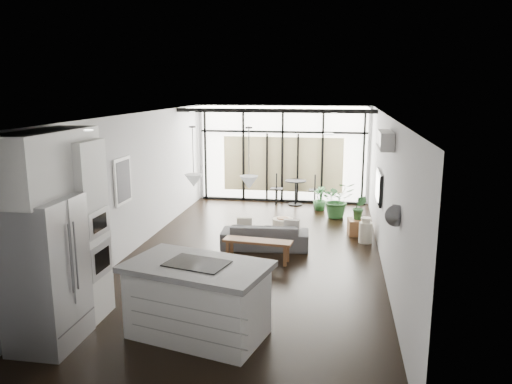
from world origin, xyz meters
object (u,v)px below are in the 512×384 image
(pouf, at_px, (283,227))
(tv, at_px, (379,187))
(console_bench, at_px, (258,251))
(milk_can, at_px, (366,230))
(island, at_px, (198,300))
(sofa, at_px, (265,231))
(fridge, at_px, (46,273))

(pouf, height_order, tv, tv)
(console_bench, distance_m, pouf, 1.87)
(console_bench, distance_m, tv, 2.87)
(console_bench, bearing_deg, pouf, 87.29)
(milk_can, bearing_deg, tv, -52.25)
(island, height_order, pouf, island)
(sofa, height_order, pouf, sofa)
(sofa, height_order, tv, tv)
(fridge, height_order, tv, fridge)
(milk_can, bearing_deg, fridge, -129.91)
(fridge, distance_m, pouf, 6.00)
(pouf, bearing_deg, tv, -15.36)
(fridge, height_order, milk_can, fridge)
(console_bench, height_order, milk_can, milk_can)
(sofa, bearing_deg, milk_can, -165.37)
(console_bench, bearing_deg, milk_can, 42.18)
(fridge, bearing_deg, island, 16.00)
(milk_can, bearing_deg, sofa, -161.16)
(sofa, xyz_separation_m, console_bench, (-0.02, -0.84, -0.14))
(console_bench, relative_size, tv, 1.22)
(pouf, bearing_deg, console_bench, -98.53)
(pouf, xyz_separation_m, tv, (2.05, -0.56, 1.11))
(console_bench, xyz_separation_m, tv, (2.33, 1.28, 1.08))
(island, bearing_deg, pouf, 97.27)
(console_bench, bearing_deg, sofa, 94.50)
(fridge, relative_size, milk_can, 3.48)
(sofa, xyz_separation_m, pouf, (0.26, 1.00, -0.17))
(fridge, relative_size, sofa, 1.08)
(pouf, bearing_deg, sofa, -104.40)
(fridge, xyz_separation_m, console_bench, (2.17, 3.57, -0.77))
(milk_can, bearing_deg, island, -117.88)
(pouf, distance_m, tv, 2.40)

